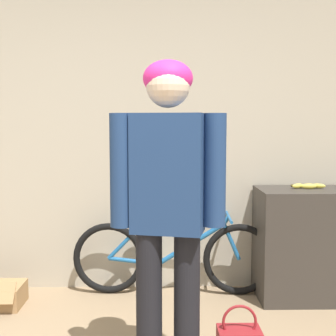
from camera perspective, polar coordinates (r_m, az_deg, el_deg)
The scene contains 5 objects.
wall_back at distance 4.02m, azimuth -4.52°, elevation 3.63°, with size 8.00×0.07×2.60m.
side_shelf at distance 4.05m, azimuth 17.93°, elevation -8.79°, with size 1.00×0.51×0.90m.
person at distance 2.50m, azimuth -0.00°, elevation -3.08°, with size 0.62×0.28×1.76m.
bicycle at distance 3.97m, azimuth 0.66°, elevation -10.71°, with size 1.69×0.46×0.67m.
banana at distance 3.96m, azimuth 16.67°, elevation -2.12°, with size 0.29×0.09×0.04m.
Camera 1 is at (0.25, -1.68, 1.44)m, focal length 50.00 mm.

